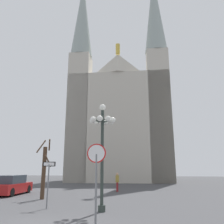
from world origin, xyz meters
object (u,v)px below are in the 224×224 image
(one_way_arrow_sign, at_px, (48,178))
(pedestrian_walking, at_px, (117,180))
(stop_sign, at_px, (96,168))
(parked_car_near_red, at_px, (11,186))
(bare_tree, at_px, (44,170))
(street_lamp, at_px, (102,138))
(cathedral, at_px, (120,118))

(one_way_arrow_sign, distance_m, pedestrian_walking, 9.88)
(stop_sign, bearing_deg, parked_car_near_red, 137.91)
(bare_tree, relative_size, parked_car_near_red, 0.92)
(one_way_arrow_sign, bearing_deg, parked_car_near_red, 137.46)
(parked_car_near_red, relative_size, pedestrian_walking, 2.68)
(stop_sign, distance_m, street_lamp, 3.21)
(stop_sign, height_order, one_way_arrow_sign, stop_sign)
(cathedral, relative_size, street_lamp, 6.95)
(cathedral, relative_size, bare_tree, 9.11)
(cathedral, relative_size, stop_sign, 12.54)
(cathedral, distance_m, stop_sign, 31.83)
(cathedral, bearing_deg, parked_car_near_red, -103.12)
(cathedral, distance_m, pedestrian_walking, 20.22)
(stop_sign, relative_size, one_way_arrow_sign, 1.24)
(street_lamp, xyz_separation_m, bare_tree, (-5.10, 3.73, -1.64))
(parked_car_near_red, xyz_separation_m, pedestrian_walking, (7.81, 4.24, 0.29))
(cathedral, relative_size, parked_car_near_red, 8.35)
(one_way_arrow_sign, height_order, parked_car_near_red, one_way_arrow_sign)
(bare_tree, bearing_deg, pedestrian_walking, 57.28)
(one_way_arrow_sign, xyz_separation_m, parked_car_near_red, (-5.94, 5.45, -0.80))
(cathedral, bearing_deg, bare_tree, -93.06)
(pedestrian_walking, bearing_deg, bare_tree, -122.72)
(stop_sign, relative_size, bare_tree, 0.73)
(cathedral, bearing_deg, street_lamp, -82.10)
(one_way_arrow_sign, relative_size, bare_tree, 0.58)
(one_way_arrow_sign, relative_size, pedestrian_walking, 1.44)
(street_lamp, distance_m, bare_tree, 6.53)
(bare_tree, bearing_deg, one_way_arrow_sign, -58.62)
(stop_sign, height_order, street_lamp, street_lamp)
(parked_car_near_red, distance_m, pedestrian_walking, 8.89)
(cathedral, relative_size, one_way_arrow_sign, 15.60)
(one_way_arrow_sign, height_order, pedestrian_walking, one_way_arrow_sign)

